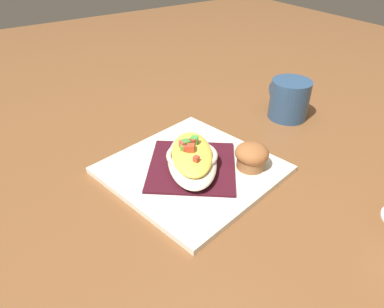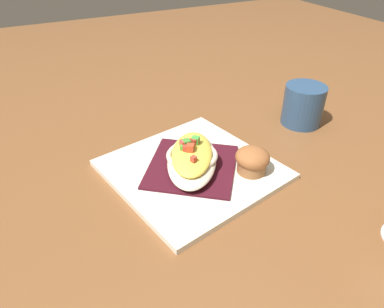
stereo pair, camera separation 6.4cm
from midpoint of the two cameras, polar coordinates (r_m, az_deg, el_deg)
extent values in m
plane|color=brown|center=(0.66, 2.76, -3.03)|extent=(2.60, 2.60, 0.00)
cube|color=white|center=(0.66, 2.77, -2.65)|extent=(0.33, 0.33, 0.01)
cube|color=#42111D|center=(0.66, 2.79, -2.09)|extent=(0.23, 0.23, 0.00)
ellipsoid|color=beige|center=(0.65, 2.83, -0.97)|extent=(0.17, 0.20, 0.03)
torus|color=beige|center=(0.64, 2.85, -0.30)|extent=(0.13, 0.13, 0.01)
ellipsoid|color=#EACE4A|center=(0.64, 2.86, 0.01)|extent=(0.14, 0.16, 0.02)
cube|color=green|center=(0.64, 1.98, 1.68)|extent=(0.01, 0.01, 0.01)
cube|color=#DA4330|center=(0.60, 3.31, -0.87)|extent=(0.01, 0.01, 0.01)
cube|color=#54A134|center=(0.63, 1.36, 1.01)|extent=(0.01, 0.01, 0.01)
cube|color=#CC4A3B|center=(0.64, 1.56, 1.62)|extent=(0.01, 0.01, 0.01)
cube|color=#D14829|center=(0.62, 2.63, 0.92)|extent=(0.02, 0.02, 0.01)
cube|color=#CA3E2D|center=(0.64, 3.24, 1.99)|extent=(0.01, 0.01, 0.01)
cube|color=#A95F23|center=(0.63, 3.14, 0.98)|extent=(0.01, 0.01, 0.01)
cube|color=red|center=(0.62, 1.98, 0.76)|extent=(0.01, 0.01, 0.01)
cube|color=green|center=(0.65, 3.42, 2.16)|extent=(0.02, 0.02, 0.01)
cylinder|color=#986238|center=(0.66, 12.45, -2.03)|extent=(0.05, 0.05, 0.02)
ellipsoid|color=#9D5D32|center=(0.65, 12.66, -0.63)|extent=(0.06, 0.06, 0.04)
ellipsoid|color=#4C0F23|center=(0.64, 12.75, -0.04)|extent=(0.02, 0.02, 0.01)
cylinder|color=#2D4C71|center=(0.85, 19.77, 7.46)|extent=(0.09, 0.09, 0.09)
torus|color=#2D4C71|center=(0.89, 17.90, 9.05)|extent=(0.02, 0.05, 0.05)
cylinder|color=#4C2D14|center=(0.87, 19.37, 5.62)|extent=(0.08, 0.08, 0.03)
camera|label=1|loc=(0.03, -87.14, 1.95)|focal=32.75mm
camera|label=2|loc=(0.03, 92.86, -1.95)|focal=32.75mm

